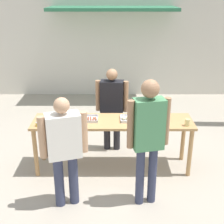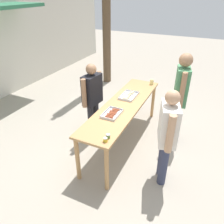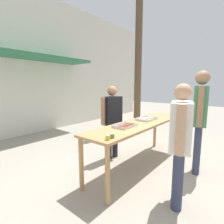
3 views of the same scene
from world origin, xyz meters
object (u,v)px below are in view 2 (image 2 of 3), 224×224
at_px(condiment_jar_ketchup, 108,136).
at_px(person_server_behind_table, 92,95).
at_px(food_tray_buns, 129,96).
at_px(food_tray_sausages, 112,114).
at_px(person_customer_with_cup, 180,92).
at_px(person_customer_holding_hotdog, 167,131).
at_px(condiment_jar_mustard, 105,140).
at_px(beer_cup, 152,82).

xyz_separation_m(condiment_jar_ketchup, person_server_behind_table, (1.07, 0.87, 0.02)).
bearing_deg(food_tray_buns, food_tray_sausages, -179.91).
distance_m(food_tray_buns, person_server_behind_table, 0.73).
xyz_separation_m(person_server_behind_table, person_customer_with_cup, (0.48, -1.60, 0.18)).
height_order(food_tray_buns, condiment_jar_ketchup, condiment_jar_ketchup).
xyz_separation_m(person_server_behind_table, person_customer_holding_hotdog, (-0.64, -1.64, 0.02)).
bearing_deg(condiment_jar_mustard, food_tray_sausages, 18.28).
bearing_deg(person_customer_with_cup, person_customer_holding_hotdog, -10.49).
bearing_deg(condiment_jar_ketchup, person_customer_with_cup, -25.27).
distance_m(condiment_jar_mustard, person_customer_holding_hotdog, 0.92).
relative_size(condiment_jar_mustard, person_customer_with_cup, 0.04).
height_order(condiment_jar_mustard, person_customer_with_cup, person_customer_with_cup).
xyz_separation_m(condiment_jar_mustard, beer_cup, (2.34, 0.01, 0.02)).
xyz_separation_m(condiment_jar_ketchup, person_customer_with_cup, (1.55, -0.73, 0.20)).
xyz_separation_m(food_tray_sausages, food_tray_buns, (0.78, 0.00, 0.01)).
distance_m(food_tray_sausages, beer_cup, 1.63).
distance_m(beer_cup, person_customer_with_cup, 1.03).
bearing_deg(beer_cup, condiment_jar_ketchup, -179.91).
distance_m(condiment_jar_ketchup, person_customer_holding_hotdog, 0.88).
height_order(person_server_behind_table, person_customer_holding_hotdog, person_customer_holding_hotdog).
bearing_deg(condiment_jar_ketchup, food_tray_sausages, 20.36).
distance_m(person_customer_holding_hotdog, person_customer_with_cup, 1.13).
relative_size(condiment_jar_ketchup, person_customer_with_cup, 0.04).
xyz_separation_m(beer_cup, person_server_behind_table, (-1.18, 0.87, -0.00)).
distance_m(food_tray_buns, condiment_jar_ketchup, 1.44).
xyz_separation_m(condiment_jar_mustard, person_customer_holding_hotdog, (0.52, -0.76, 0.04)).
height_order(person_customer_holding_hotdog, person_customer_with_cup, person_customer_with_cup).
xyz_separation_m(condiment_jar_ketchup, person_customer_holding_hotdog, (0.43, -0.76, 0.04)).
xyz_separation_m(beer_cup, person_customer_with_cup, (-0.70, -0.73, 0.18)).
xyz_separation_m(beer_cup, person_customer_holding_hotdog, (-1.82, -0.77, 0.02)).
relative_size(condiment_jar_ketchup, person_customer_holding_hotdog, 0.04).
bearing_deg(food_tray_sausages, food_tray_buns, 0.09).
relative_size(person_customer_holding_hotdog, person_customer_with_cup, 0.88).
bearing_deg(person_customer_holding_hotdog, food_tray_sausages, -118.71).
height_order(food_tray_sausages, condiment_jar_ketchup, condiment_jar_ketchup).
bearing_deg(beer_cup, food_tray_sausages, 171.77).
height_order(condiment_jar_mustard, person_customer_holding_hotdog, person_customer_holding_hotdog).
bearing_deg(beer_cup, person_server_behind_table, 143.65).
bearing_deg(person_server_behind_table, person_customer_with_cup, -66.56).
xyz_separation_m(food_tray_sausages, beer_cup, (1.61, -0.23, 0.04)).
distance_m(food_tray_buns, beer_cup, 0.86).
bearing_deg(condiment_jar_mustard, person_customer_holding_hotdog, -55.55).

